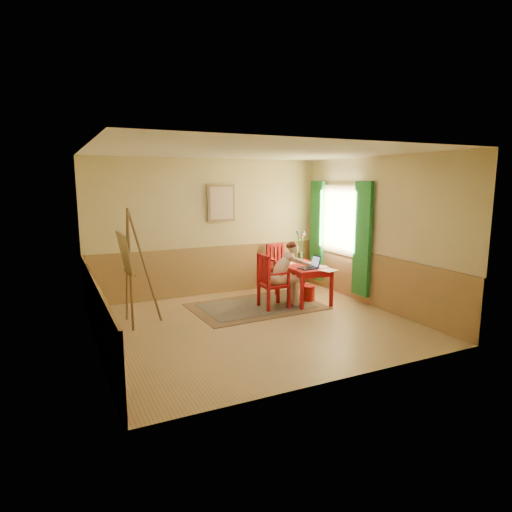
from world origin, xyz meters
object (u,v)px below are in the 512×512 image
chair_left (271,281)px  table (303,270)px  laptop (311,266)px  easel (127,257)px  figure (285,271)px  chair_back (279,267)px

chair_left → table: bearing=12.3°
table → laptop: (-0.04, -0.32, 0.14)m
table → easel: (-3.33, 0.00, 0.51)m
figure → chair_back: bearing=66.3°
table → figure: 0.54m
laptop → easel: (-3.30, 0.32, 0.38)m
table → chair_left: 0.83m
chair_left → easel: easel is taller
easel → laptop: bearing=-5.6°
chair_back → figure: figure is taller
figure → laptop: figure is taller
chair_left → chair_back: chair_left is taller
figure → easel: bearing=176.3°
chair_back → figure: (-0.55, -1.24, 0.18)m
chair_back → easel: bearing=-162.6°
table → easel: 3.37m
laptop → easel: bearing=174.4°
chair_left → easel: size_ratio=0.53×
easel → table: bearing=-0.1°
table → figure: bearing=-160.4°
chair_left → chair_back: 1.50m
chair_back → figure: bearing=-113.7°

